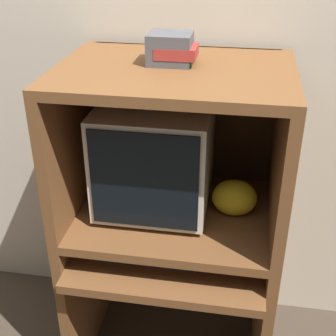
% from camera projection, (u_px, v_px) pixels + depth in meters
% --- Properties ---
extents(wall_back, '(6.00, 0.06, 2.60)m').
position_uv_depth(wall_back, '(188.00, 51.00, 1.92)').
color(wall_back, beige).
rests_on(wall_back, ground_plane).
extents(desk_base, '(0.82, 0.67, 0.63)m').
position_uv_depth(desk_base, '(172.00, 286.00, 2.00)').
color(desk_base, brown).
rests_on(desk_base, ground_plane).
extents(desk_monitor_shelf, '(0.82, 0.61, 0.13)m').
position_uv_depth(desk_monitor_shelf, '(174.00, 216.00, 1.88)').
color(desk_monitor_shelf, brown).
rests_on(desk_monitor_shelf, desk_base).
extents(hutch_upper, '(0.82, 0.61, 0.58)m').
position_uv_depth(hutch_upper, '(176.00, 119.00, 1.71)').
color(hutch_upper, brown).
rests_on(hutch_upper, desk_monitor_shelf).
extents(crt_monitor, '(0.42, 0.43, 0.43)m').
position_uv_depth(crt_monitor, '(155.00, 155.00, 1.80)').
color(crt_monitor, beige).
rests_on(crt_monitor, desk_monitor_shelf).
extents(keyboard, '(0.40, 0.13, 0.03)m').
position_uv_depth(keyboard, '(147.00, 253.00, 1.80)').
color(keyboard, '#2D2D30').
rests_on(keyboard, desk_base).
extents(mouse, '(0.07, 0.05, 0.03)m').
position_uv_depth(mouse, '(215.00, 257.00, 1.78)').
color(mouse, black).
rests_on(mouse, desk_base).
extents(snack_bag, '(0.17, 0.13, 0.14)m').
position_uv_depth(snack_bag, '(234.00, 198.00, 1.81)').
color(snack_bag, gold).
rests_on(snack_bag, desk_monitor_shelf).
extents(book_stack, '(0.15, 0.13, 0.06)m').
position_uv_depth(book_stack, '(176.00, 54.00, 1.60)').
color(book_stack, '#236638').
rests_on(book_stack, hutch_upper).
extents(storage_box, '(0.15, 0.13, 0.10)m').
position_uv_depth(storage_box, '(170.00, 49.00, 1.60)').
color(storage_box, '#4C4C51').
rests_on(storage_box, hutch_upper).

